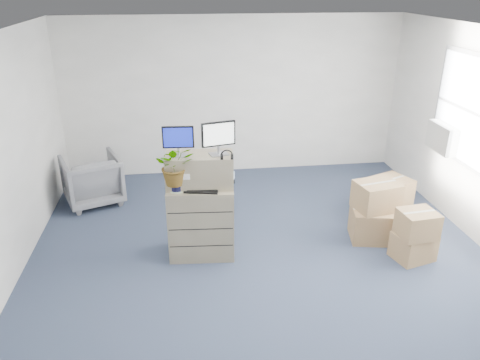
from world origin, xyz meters
The scene contains 17 objects.
ground centered at (0.00, 0.00, 0.00)m, with size 7.00×7.00×0.00m, color #263245.
wall_back centered at (0.00, 3.51, 1.40)m, with size 6.00×0.02×2.80m, color beige.
ac_unit centered at (2.87, 1.40, 1.20)m, with size 0.24×0.60×0.40m, color silver.
filing_cabinet_lower centered at (-0.75, 0.64, 0.48)m, with size 0.83×0.50×0.96m, color gray.
filing_cabinet_upper centered at (-0.75, 0.69, 1.17)m, with size 0.83×0.41×0.41m, color gray.
monitor_left centered at (-0.99, 0.66, 1.58)m, with size 0.38×0.16×0.37m.
monitor_right centered at (-0.51, 0.64, 1.61)m, with size 0.42×0.21×0.41m.
headphones centered at (-0.43, 0.49, 1.42)m, with size 0.15×0.15×0.02m, color black.
keyboard centered at (-0.74, 0.51, 0.97)m, with size 0.41×0.17×0.02m, color black.
mouse centered at (-0.47, 0.53, 0.98)m, with size 0.09×0.06×0.03m, color silver.
water_bottle centered at (-0.68, 0.70, 1.09)m, with size 0.07×0.07×0.25m, color gray.
phone_dock centered at (-0.82, 0.67, 1.00)m, with size 0.05×0.05×0.11m.
external_drive centered at (-0.41, 0.72, 0.99)m, with size 0.17×0.13×0.05m, color black.
tissue_box centered at (-0.44, 0.72, 1.06)m, with size 0.25×0.12×0.09m, color #398EC4.
potted_plant centered at (-1.04, 0.56, 1.23)m, with size 0.49×0.53×0.48m.
office_chair centered at (-2.40, 2.40, 0.43)m, with size 0.84×0.78×0.86m, color slate.
cardboard_boxes centered at (1.86, 0.86, 0.33)m, with size 1.25×1.88×0.83m.
Camera 1 is at (-0.94, -4.68, 3.36)m, focal length 35.00 mm.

